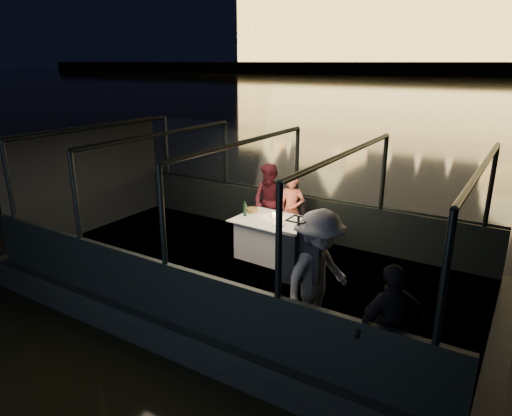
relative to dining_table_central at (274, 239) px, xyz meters
The scene contains 25 objects.
boat_hull 1.15m from the dining_table_central, 106.47° to the right, with size 8.60×4.40×1.00m, color black.
boat_deck 0.84m from the dining_table_central, 106.47° to the right, with size 8.00×4.00×0.04m, color black.
gunwale_port 1.32m from the dining_table_central, 99.07° to the left, with size 8.00×0.08×0.90m, color black.
gunwale_starboard 2.71m from the dining_table_central, 94.39° to the right, with size 8.00×0.08×0.90m, color black.
cabin_glass_port 1.79m from the dining_table_central, 99.07° to the left, with size 8.00×0.02×1.40m, color #99B2B2, non-canonical shape.
cabin_glass_starboard 2.97m from the dining_table_central, 94.39° to the right, with size 8.00×0.02×1.40m, color #99B2B2, non-canonical shape.
cabin_roof_glass 2.05m from the dining_table_central, 106.47° to the right, with size 8.00×4.00×0.02m, color #99B2B2, non-canonical shape.
end_wall_fore 4.33m from the dining_table_central, behind, with size 0.02×4.00×2.30m, color black, non-canonical shape.
end_wall_aft 3.93m from the dining_table_central, 10.48° to the right, with size 0.02×4.00×2.30m, color black, non-canonical shape.
canopy_ribs 1.06m from the dining_table_central, 106.47° to the right, with size 8.00×4.00×2.30m, color black, non-canonical shape.
dining_table_central is the anchor object (origin of this frame).
chair_port_left 1.02m from the dining_table_central, 128.90° to the left, with size 0.44×0.44×0.94m, color black.
chair_port_right 0.79m from the dining_table_central, 91.81° to the left, with size 0.44×0.44×0.93m, color black.
coat_stand 2.65m from the dining_table_central, 53.76° to the right, with size 0.48×0.39×1.74m, color black, non-canonical shape.
person_woman_coral 0.89m from the dining_table_central, 94.12° to the left, with size 0.52×0.35×1.45m, color #F47958.
person_man_maroon 1.07m from the dining_table_central, 124.64° to the left, with size 0.77×0.60×1.60m, color #45131C.
passenger_stripe 2.70m from the dining_table_central, 47.82° to the right, with size 1.18×0.66×1.82m, color white.
passenger_dark 3.78m from the dining_table_central, 40.07° to the right, with size 0.89×0.37×1.51m, color black.
wine_bottle 0.80m from the dining_table_central, behind, with size 0.06×0.06×0.29m, color #13351B.
bread_basket 0.75m from the dining_table_central, 163.02° to the left, with size 0.22×0.22×0.09m, color olive.
amber_candle 0.46m from the dining_table_central, 120.45° to the left, with size 0.05×0.05×0.07m, color #FF9F3F.
plate_near 0.46m from the dining_table_central, 38.68° to the right, with size 0.24×0.24×0.02m, color silver.
plate_far 0.66m from the dining_table_central, 160.98° to the left, with size 0.22×0.22×0.01m, color silver.
wine_glass_white 0.77m from the dining_table_central, behind, with size 0.07×0.07×0.20m, color white, non-canonical shape.
wine_glass_red 0.55m from the dining_table_central, 85.69° to the left, with size 0.06×0.06×0.17m, color silver, non-canonical shape.
Camera 1 is at (4.14, -6.26, 4.07)m, focal length 32.00 mm.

